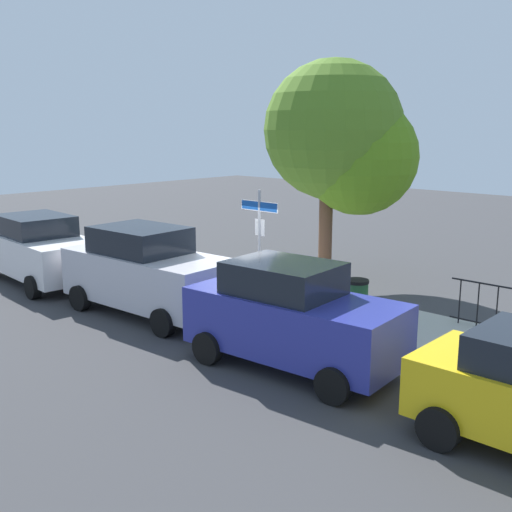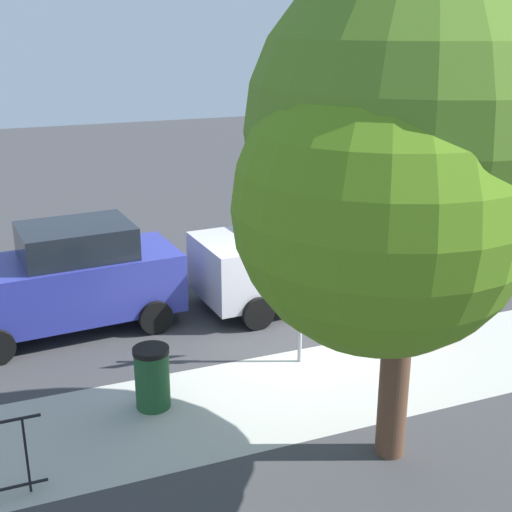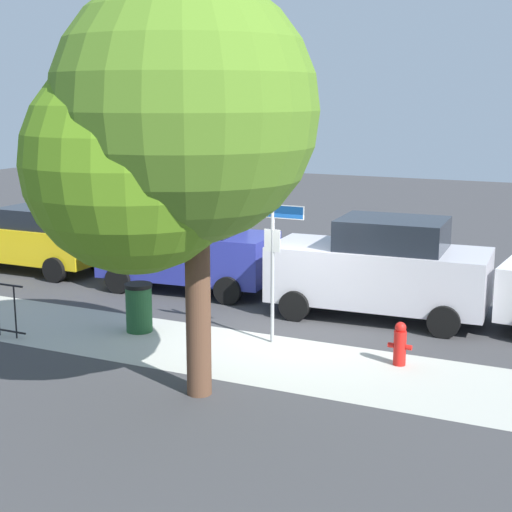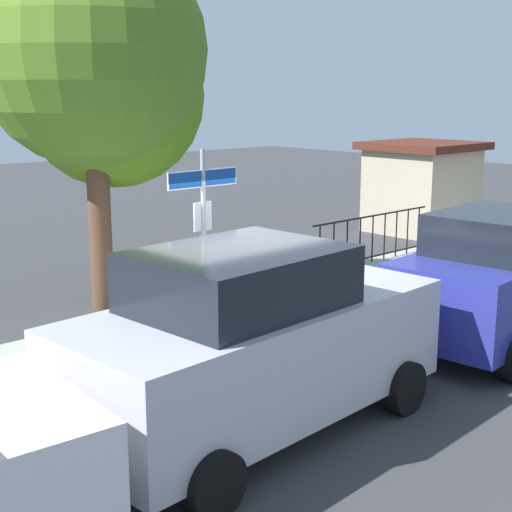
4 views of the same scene
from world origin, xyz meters
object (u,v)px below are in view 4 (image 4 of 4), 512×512
at_px(utility_shed, 422,186).
at_px(shade_tree, 100,70).
at_px(car_blue, 501,278).
at_px(trash_bin, 305,279).
at_px(street_sign, 203,218).
at_px(fire_hydrant, 41,360).
at_px(car_silver, 254,342).

bearing_deg(utility_shed, shade_tree, -178.55).
bearing_deg(car_blue, trash_bin, 98.45).
height_order(street_sign, shade_tree, shade_tree).
xyz_separation_m(car_blue, trash_bin, (-0.76, 3.32, -0.51)).
bearing_deg(car_blue, street_sign, 136.21).
distance_m(fire_hydrant, trash_bin, 5.22).
distance_m(car_silver, fire_hydrant, 3.06).
bearing_deg(car_blue, utility_shed, 37.83).
bearing_deg(car_silver, fire_hydrant, 109.74).
bearing_deg(trash_bin, utility_shed, 20.87).
bearing_deg(shade_tree, car_blue, -62.29).
bearing_deg(car_silver, utility_shed, 23.80).
xyz_separation_m(street_sign, trash_bin, (2.68, 0.50, -1.47)).
distance_m(car_blue, trash_bin, 3.45).
distance_m(street_sign, shade_tree, 3.81).
distance_m(shade_tree, car_silver, 6.67).
xyz_separation_m(car_blue, fire_hydrant, (-5.97, 3.02, -0.62)).
xyz_separation_m(utility_shed, trash_bin, (-7.60, -2.90, -0.75)).
relative_size(car_silver, fire_hydrant, 5.92).
distance_m(car_blue, fire_hydrant, 6.72).
distance_m(utility_shed, trash_bin, 8.17).
distance_m(car_silver, utility_shed, 13.08).
height_order(car_silver, fire_hydrant, car_silver).
bearing_deg(trash_bin, car_blue, -77.11).
distance_m(street_sign, trash_bin, 3.10).
bearing_deg(car_blue, car_silver, 172.31).
height_order(shade_tree, utility_shed, shade_tree).
distance_m(shade_tree, utility_shed, 10.38).
xyz_separation_m(shade_tree, car_blue, (3.14, -5.97, -3.08)).
distance_m(shade_tree, trash_bin, 5.06).
bearing_deg(shade_tree, car_silver, -106.32).
xyz_separation_m(car_silver, trash_bin, (4.04, 3.05, -0.56)).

